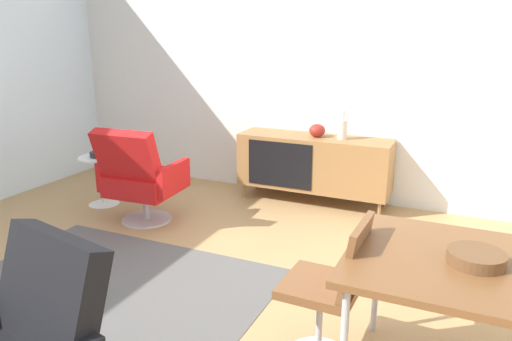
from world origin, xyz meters
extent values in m
plane|color=tan|center=(0.00, 0.00, 0.00)|extent=(8.32, 8.32, 0.00)
cube|color=silver|center=(0.00, 2.60, 1.40)|extent=(6.80, 0.12, 2.80)
cube|color=olive|center=(-0.01, 2.30, 0.44)|extent=(1.60, 0.44, 0.56)
cube|color=black|center=(-0.31, 2.08, 0.44)|extent=(0.70, 0.01, 0.48)
cylinder|color=olive|center=(-0.75, 2.13, 0.08)|extent=(0.03, 0.03, 0.16)
cylinder|color=olive|center=(0.73, 2.13, 0.08)|extent=(0.03, 0.03, 0.16)
cylinder|color=olive|center=(-0.75, 2.47, 0.08)|extent=(0.03, 0.03, 0.16)
cylinder|color=olive|center=(0.73, 2.47, 0.08)|extent=(0.03, 0.03, 0.16)
cylinder|color=beige|center=(0.28, 2.30, 0.82)|extent=(0.10, 0.10, 0.19)
cylinder|color=beige|center=(0.28, 2.30, 0.96)|extent=(0.03, 0.03, 0.10)
ellipsoid|color=maroon|center=(0.01, 2.30, 0.79)|extent=(0.17, 0.17, 0.13)
cylinder|color=#B7B7BC|center=(1.06, 0.22, 0.35)|extent=(0.04, 0.04, 0.70)
cylinder|color=brown|center=(1.56, -0.17, 0.77)|extent=(0.26, 0.26, 0.06)
cube|color=brown|center=(0.83, -0.17, 0.45)|extent=(0.41, 0.41, 0.05)
cube|color=brown|center=(1.01, -0.18, 0.67)|extent=(0.10, 0.38, 0.38)
cylinder|color=#B7B7BC|center=(0.83, -0.17, 0.21)|extent=(0.04, 0.04, 0.42)
cube|color=red|center=(-1.33, 1.14, 0.38)|extent=(0.63, 0.59, 0.20)
cube|color=red|center=(-1.31, 0.90, 0.69)|extent=(0.61, 0.30, 0.51)
cube|color=red|center=(-1.00, 1.16, 0.46)|extent=(0.09, 0.51, 0.28)
cube|color=red|center=(-1.66, 1.12, 0.46)|extent=(0.09, 0.51, 0.28)
cylinder|color=#B7B7BC|center=(-1.33, 1.14, 0.14)|extent=(0.06, 0.06, 0.28)
cylinder|color=#B7B7BC|center=(-1.33, 1.14, 0.01)|extent=(0.48, 0.48, 0.02)
cube|color=black|center=(-0.12, -1.11, 0.69)|extent=(0.64, 0.39, 0.51)
cylinder|color=white|center=(-2.02, 1.33, 0.51)|extent=(0.44, 0.44, 0.02)
cylinder|color=white|center=(-2.02, 1.33, 0.25)|extent=(0.05, 0.05, 0.50)
cone|color=white|center=(-2.02, 1.33, 0.01)|extent=(0.32, 0.32, 0.02)
cylinder|color=#262628|center=(-2.02, 1.33, 0.55)|extent=(0.20, 0.20, 0.05)
sphere|color=orange|center=(-1.98, 1.33, 0.59)|extent=(0.07, 0.07, 0.07)
sphere|color=orange|center=(-2.06, 1.34, 0.59)|extent=(0.07, 0.07, 0.07)
cube|color=#595654|center=(-0.75, -0.10, 0.00)|extent=(2.20, 1.70, 0.01)
camera|label=1|loc=(1.48, -2.45, 1.78)|focal=34.07mm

